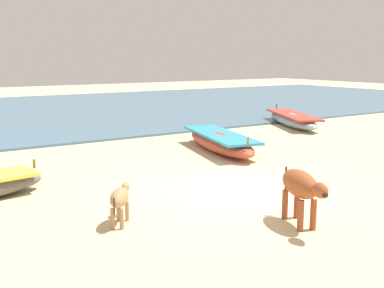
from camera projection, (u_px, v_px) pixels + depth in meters
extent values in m
plane|color=beige|center=(231.00, 189.00, 10.32)|extent=(80.00, 80.00, 0.00)
cube|color=slate|center=(29.00, 112.00, 24.37)|extent=(60.00, 20.00, 0.08)
ellipsoid|color=#8CA5B7|center=(293.00, 120.00, 19.73)|extent=(2.97, 4.73, 0.52)
cube|color=#CC3F33|center=(293.00, 115.00, 19.69)|extent=(2.71, 4.21, 0.07)
cube|color=olive|center=(290.00, 116.00, 20.05)|extent=(0.87, 0.49, 0.04)
cylinder|color=olive|center=(277.00, 106.00, 21.78)|extent=(0.06, 0.06, 0.20)
cylinder|color=olive|center=(34.00, 164.00, 10.25)|extent=(0.06, 0.06, 0.20)
ellipsoid|color=#B74733|center=(220.00, 142.00, 14.47)|extent=(2.15, 4.44, 0.55)
cube|color=#3399BF|center=(220.00, 135.00, 14.43)|extent=(2.00, 3.93, 0.07)
cube|color=olive|center=(224.00, 139.00, 14.14)|extent=(0.96, 0.35, 0.04)
cylinder|color=olive|center=(248.00, 141.00, 12.57)|extent=(0.06, 0.06, 0.20)
ellipsoid|color=#9E4C28|center=(300.00, 184.00, 8.03)|extent=(0.76, 1.14, 0.46)
ellipsoid|color=#9E4C28|center=(320.00, 190.00, 7.34)|extent=(0.32, 0.40, 0.25)
sphere|color=#2D2119|center=(325.00, 195.00, 7.20)|extent=(0.12, 0.12, 0.10)
cylinder|color=#9E4C28|center=(313.00, 215.00, 7.84)|extent=(0.11, 0.11, 0.53)
cylinder|color=#9E4C28|center=(301.00, 216.00, 7.79)|extent=(0.11, 0.11, 0.53)
cylinder|color=#9E4C28|center=(297.00, 204.00, 8.43)|extent=(0.11, 0.11, 0.53)
cylinder|color=#9E4C28|center=(285.00, 205.00, 8.38)|extent=(0.11, 0.11, 0.53)
cylinder|color=#2D2119|center=(286.00, 178.00, 8.57)|extent=(0.03, 0.03, 0.43)
ellipsoid|color=tan|center=(120.00, 197.00, 8.04)|extent=(0.67, 0.74, 0.31)
ellipsoid|color=tan|center=(126.00, 187.00, 8.49)|extent=(0.26, 0.27, 0.17)
sphere|color=#2D2119|center=(127.00, 187.00, 8.60)|extent=(0.09, 0.09, 0.07)
cylinder|color=tan|center=(118.00, 211.00, 8.30)|extent=(0.07, 0.07, 0.36)
cylinder|color=tan|center=(127.00, 211.00, 8.29)|extent=(0.07, 0.07, 0.36)
cylinder|color=tan|center=(113.00, 219.00, 7.90)|extent=(0.07, 0.07, 0.36)
cylinder|color=tan|center=(122.00, 219.00, 7.88)|extent=(0.07, 0.07, 0.36)
cylinder|color=#2D2119|center=(114.00, 206.00, 7.67)|extent=(0.02, 0.02, 0.29)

